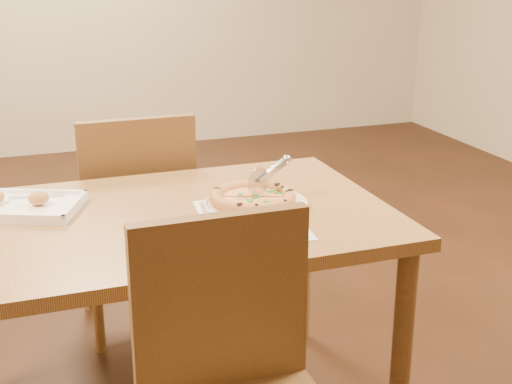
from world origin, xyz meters
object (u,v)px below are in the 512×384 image
object	(u,v)px
dining_table	(172,241)
menu	(251,219)
plate	(256,205)
pizza_cutter	(268,174)
chair_far	(136,200)
chair_near	(234,366)
pizza	(253,198)
appetizer_tray	(21,206)

from	to	relation	value
dining_table	menu	size ratio (longest dim) A/B	3.34
plate	pizza_cutter	size ratio (longest dim) A/B	1.96
chair_far	menu	size ratio (longest dim) A/B	1.21
chair_near	chair_far	world-z (taller)	same
pizza	chair_near	bearing A→B (deg)	-113.22
plate	pizza_cutter	distance (m)	0.10
pizza	menu	xyz separation A→B (m)	(-0.04, -0.10, -0.03)
pizza	appetizer_tray	xyz separation A→B (m)	(-0.66, 0.20, -0.02)
chair_far	pizza_cutter	distance (m)	0.72
dining_table	pizza_cutter	size ratio (longest dim) A/B	8.15
dining_table	pizza	world-z (taller)	pizza
pizza	menu	size ratio (longest dim) A/B	0.68
chair_far	pizza	xyz separation A→B (m)	(0.25, -0.62, 0.18)
pizza_cutter	menu	size ratio (longest dim) A/B	0.41
chair_far	plate	size ratio (longest dim) A/B	1.50
chair_near	pizza_cutter	bearing A→B (deg)	63.14
chair_far	appetizer_tray	distance (m)	0.61
chair_far	plate	world-z (taller)	chair_far
dining_table	pizza	bearing A→B (deg)	-4.59
dining_table	pizza_cutter	distance (m)	0.35
menu	plate	bearing A→B (deg)	62.59
pizza_cutter	menu	bearing A→B (deg)	-152.11
chair_far	pizza	distance (m)	0.69
chair_far	pizza_cutter	bearing A→B (deg)	117.05
menu	dining_table	bearing A→B (deg)	149.74
menu	chair_near	bearing A→B (deg)	-113.49
appetizer_tray	plate	bearing A→B (deg)	-17.26
dining_table	plate	bearing A→B (deg)	-6.05
plate	chair_far	bearing A→B (deg)	112.27
chair_near	appetizer_tray	world-z (taller)	chair_near
chair_far	pizza	world-z (taller)	chair_far
appetizer_tray	menu	xyz separation A→B (m)	(0.62, -0.30, -0.01)
pizza_cutter	chair_near	bearing A→B (deg)	-140.89
plate	dining_table	bearing A→B (deg)	173.95
dining_table	plate	world-z (taller)	plate
pizza_cutter	pizza	bearing A→B (deg)	177.76
plate	pizza_cutter	bearing A→B (deg)	31.68
chair_near	chair_far	xyz separation A→B (m)	(-0.00, 1.20, 0.00)
dining_table	plate	size ratio (longest dim) A/B	4.15
chair_near	menu	size ratio (longest dim) A/B	1.21
chair_far	plate	distance (m)	0.70
appetizer_tray	menu	size ratio (longest dim) A/B	1.02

